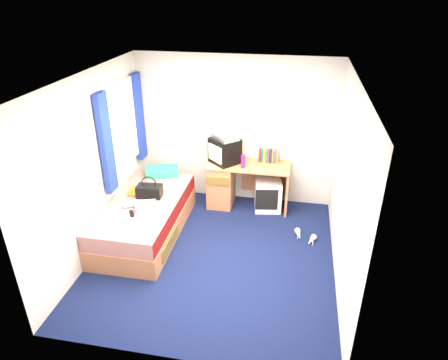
% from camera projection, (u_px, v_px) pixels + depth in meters
% --- Properties ---
extents(ground, '(3.40, 3.40, 0.00)m').
position_uv_depth(ground, '(214.00, 255.00, 5.46)').
color(ground, '#0C1438').
rests_on(ground, ground).
extents(room_shell, '(3.40, 3.40, 3.40)m').
position_uv_depth(room_shell, '(212.00, 158.00, 4.81)').
color(room_shell, white).
rests_on(room_shell, ground).
extents(bed, '(1.01, 2.00, 0.54)m').
position_uv_depth(bed, '(145.00, 217.00, 5.83)').
color(bed, '#C67E52').
rests_on(bed, ground).
extents(pillow, '(0.60, 0.49, 0.11)m').
position_uv_depth(pillow, '(162.00, 172.00, 6.45)').
color(pillow, '#1972A5').
rests_on(pillow, bed).
extents(desk, '(1.30, 0.55, 0.75)m').
position_uv_depth(desk, '(232.00, 182.00, 6.54)').
color(desk, '#C67E52').
rests_on(desk, ground).
extents(storage_cube, '(0.47, 0.47, 0.51)m').
position_uv_depth(storage_cube, '(268.00, 194.00, 6.47)').
color(storage_cube, white).
rests_on(storage_cube, ground).
extents(crt_tv, '(0.55, 0.55, 0.40)m').
position_uv_depth(crt_tv, '(225.00, 151.00, 6.31)').
color(crt_tv, black).
rests_on(crt_tv, desk).
extents(vcr, '(0.50, 0.50, 0.08)m').
position_uv_depth(vcr, '(225.00, 136.00, 6.20)').
color(vcr, silver).
rests_on(vcr, crt_tv).
extents(book_row, '(0.31, 0.13, 0.20)m').
position_uv_depth(book_row, '(269.00, 156.00, 6.39)').
color(book_row, maroon).
rests_on(book_row, desk).
extents(picture_frame, '(0.04, 0.12, 0.14)m').
position_uv_depth(picture_frame, '(277.00, 157.00, 6.41)').
color(picture_frame, black).
rests_on(picture_frame, desk).
extents(pink_water_bottle, '(0.07, 0.07, 0.20)m').
position_uv_depth(pink_water_bottle, '(243.00, 162.00, 6.18)').
color(pink_water_bottle, '#CD1D68').
rests_on(pink_water_bottle, desk).
extents(aerosol_can, '(0.05, 0.05, 0.16)m').
position_uv_depth(aerosol_can, '(240.00, 157.00, 6.40)').
color(aerosol_can, white).
rests_on(aerosol_can, desk).
extents(handbag, '(0.37, 0.23, 0.33)m').
position_uv_depth(handbag, '(149.00, 191.00, 5.78)').
color(handbag, black).
rests_on(handbag, bed).
extents(towel, '(0.34, 0.31, 0.09)m').
position_uv_depth(towel, '(146.00, 207.00, 5.48)').
color(towel, silver).
rests_on(towel, bed).
extents(magazine, '(0.28, 0.33, 0.01)m').
position_uv_depth(magazine, '(136.00, 191.00, 5.95)').
color(magazine, yellow).
rests_on(magazine, bed).
extents(water_bottle, '(0.21, 0.16, 0.07)m').
position_uv_depth(water_bottle, '(131.00, 205.00, 5.54)').
color(water_bottle, silver).
rests_on(water_bottle, bed).
extents(colour_swatch_fan, '(0.22, 0.16, 0.01)m').
position_uv_depth(colour_swatch_fan, '(128.00, 218.00, 5.29)').
color(colour_swatch_fan, yellow).
rests_on(colour_swatch_fan, bed).
extents(remote_control, '(0.12, 0.16, 0.02)m').
position_uv_depth(remote_control, '(132.00, 213.00, 5.39)').
color(remote_control, black).
rests_on(remote_control, bed).
extents(window_assembly, '(0.11, 1.42, 1.40)m').
position_uv_depth(window_assembly, '(123.00, 128.00, 5.87)').
color(window_assembly, silver).
rests_on(window_assembly, room_shell).
extents(white_heels, '(0.33, 0.36, 0.09)m').
position_uv_depth(white_heels, '(305.00, 237.00, 5.77)').
color(white_heels, silver).
rests_on(white_heels, ground).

